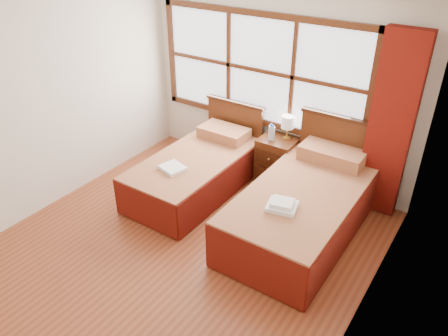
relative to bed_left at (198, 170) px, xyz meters
The scene contains 15 objects.
floor 1.37m from the bed_left, 63.63° to the right, with size 4.50×4.50×0.00m, color brown.
ceiling 2.66m from the bed_left, 63.63° to the right, with size 4.50×4.50×0.00m, color white.
wall_back 1.57m from the bed_left, 60.59° to the left, with size 4.00×4.00×0.00m, color silver.
wall_left 2.10m from the bed_left, 139.60° to the right, with size 4.50×4.50×0.00m, color silver.
wall_right 3.03m from the bed_left, 24.78° to the right, with size 4.50×4.50×0.00m, color silver.
window 1.61m from the bed_left, 71.30° to the left, with size 3.16×0.06×1.56m.
curtain 2.53m from the bed_left, 22.60° to the left, with size 0.50×0.16×2.30m, color maroon.
bed_left is the anchor object (origin of this frame).
bed_right 1.60m from the bed_left, ahead, with size 1.18×2.29×1.15m.
nightstand 1.13m from the bed_left, 44.96° to the left, with size 0.50×0.49×0.67m.
towels_left 0.53m from the bed_left, 93.93° to the right, with size 0.35×0.33×0.05m.
towels_right 1.69m from the bed_left, 19.42° to the right, with size 0.37×0.34×0.09m.
lamp 1.38m from the bed_left, 44.76° to the left, with size 0.17×0.17×0.33m.
bottle_near 1.14m from the bed_left, 44.33° to the left, with size 0.06×0.06×0.22m.
bottle_far 1.12m from the bed_left, 45.71° to the left, with size 0.06×0.06×0.23m.
Camera 1 is at (2.58, -2.87, 3.37)m, focal length 35.00 mm.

